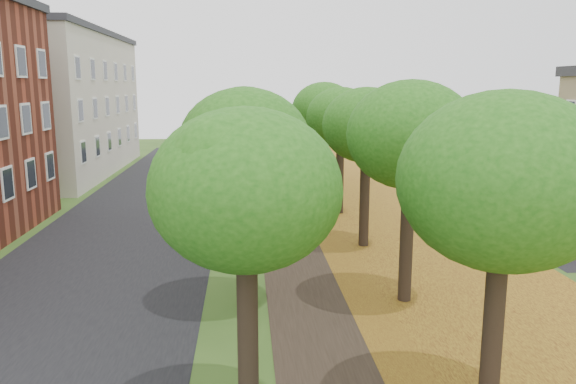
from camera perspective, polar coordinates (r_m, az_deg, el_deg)
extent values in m
cube|color=black|center=(26.32, -15.91, -3.87)|extent=(8.00, 70.00, 0.01)
cube|color=black|center=(25.87, 0.62, -3.70)|extent=(3.20, 70.00, 0.01)
cube|color=#A77F1E|center=(26.77, 11.36, -3.42)|extent=(7.50, 70.00, 0.01)
cube|color=black|center=(31.02, 26.16, -2.38)|extent=(9.00, 16.00, 0.01)
cylinder|color=black|center=(11.02, -4.10, -14.63)|extent=(0.40, 0.40, 3.49)
ellipsoid|color=#1C5612|center=(10.11, -4.32, 0.61)|extent=(3.68, 3.68, 3.13)
cylinder|color=black|center=(16.64, -4.24, -5.74)|extent=(0.40, 0.40, 3.49)
ellipsoid|color=#1C5612|center=(16.06, -4.38, 4.38)|extent=(3.68, 3.68, 3.13)
cylinder|color=black|center=(22.46, -4.30, -1.40)|extent=(0.40, 0.40, 3.49)
ellipsoid|color=#1C5612|center=(22.03, -4.41, 6.11)|extent=(3.68, 3.68, 3.13)
cylinder|color=black|center=(28.35, -4.34, 1.16)|extent=(0.40, 0.40, 3.49)
ellipsoid|color=#1C5612|center=(28.01, -4.42, 7.10)|extent=(3.68, 3.68, 3.13)
cylinder|color=black|center=(34.28, -4.36, 2.83)|extent=(0.40, 0.40, 3.49)
ellipsoid|color=#1C5612|center=(34.00, -4.43, 7.74)|extent=(3.68, 3.68, 3.13)
cylinder|color=black|center=(40.23, -4.38, 4.00)|extent=(0.40, 0.40, 3.49)
ellipsoid|color=#1C5612|center=(40.00, -4.44, 8.19)|extent=(3.68, 3.68, 3.13)
cylinder|color=black|center=(12.02, 20.09, -13.05)|extent=(0.40, 0.40, 3.49)
ellipsoid|color=#1C5612|center=(11.20, 21.06, 0.90)|extent=(3.68, 3.68, 3.13)
cylinder|color=black|center=(17.32, 11.92, -5.29)|extent=(0.40, 0.40, 3.49)
ellipsoid|color=#1C5612|center=(16.76, 12.31, 4.43)|extent=(3.68, 3.68, 3.13)
cylinder|color=black|center=(22.97, 7.76, -1.19)|extent=(0.40, 0.40, 3.49)
ellipsoid|color=#1C5612|center=(22.55, 7.95, 6.15)|extent=(3.68, 3.68, 3.13)
cylinder|color=black|center=(28.76, 5.27, 1.28)|extent=(0.40, 0.40, 3.49)
ellipsoid|color=#1C5612|center=(28.42, 5.37, 7.14)|extent=(3.68, 3.68, 3.13)
cylinder|color=black|center=(34.62, 3.62, 2.91)|extent=(0.40, 0.40, 3.49)
ellipsoid|color=#1C5612|center=(34.34, 3.67, 7.78)|extent=(3.68, 3.68, 3.13)
cylinder|color=black|center=(40.52, 2.44, 4.07)|extent=(0.40, 0.40, 3.49)
ellipsoid|color=#1C5612|center=(40.28, 2.47, 8.23)|extent=(3.68, 3.68, 3.13)
cube|color=beige|center=(45.46, -23.64, 8.03)|extent=(10.00, 20.00, 10.00)
cube|color=#2D2D33|center=(45.59, -24.15, 14.56)|extent=(10.30, 20.30, 0.40)
imported|color=silver|center=(25.97, 26.33, -3.11)|extent=(4.65, 2.90, 1.48)
imported|color=#2D2D32|center=(28.12, 23.73, -2.03)|extent=(4.91, 2.56, 1.36)
imported|color=silver|center=(31.03, 20.88, -0.82)|extent=(4.53, 2.28, 1.23)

